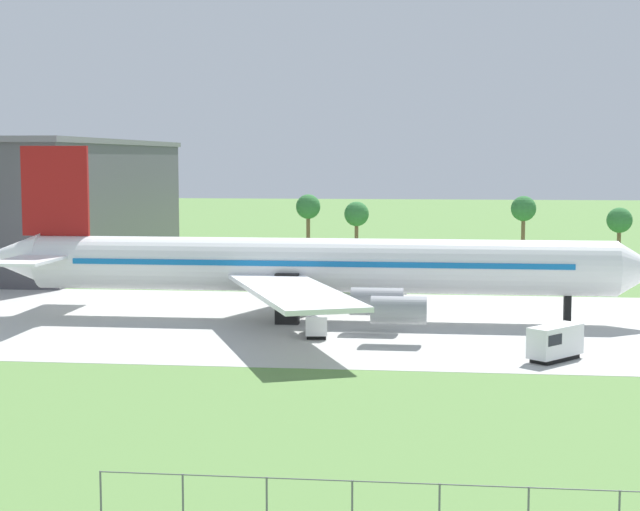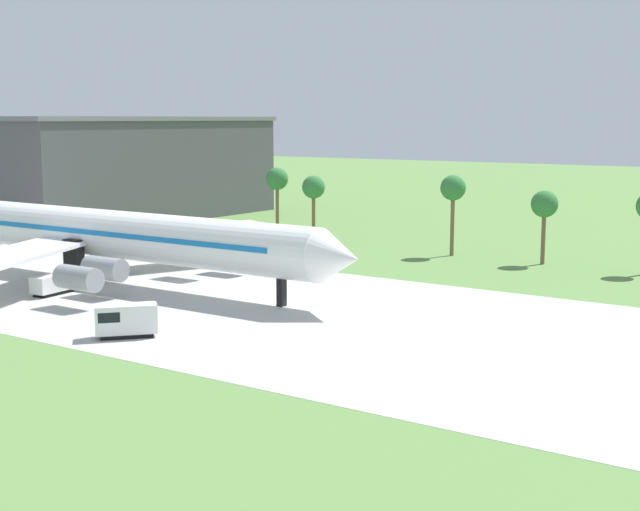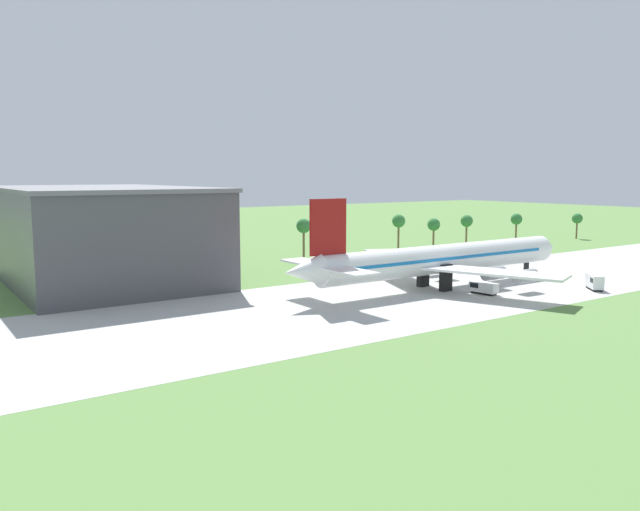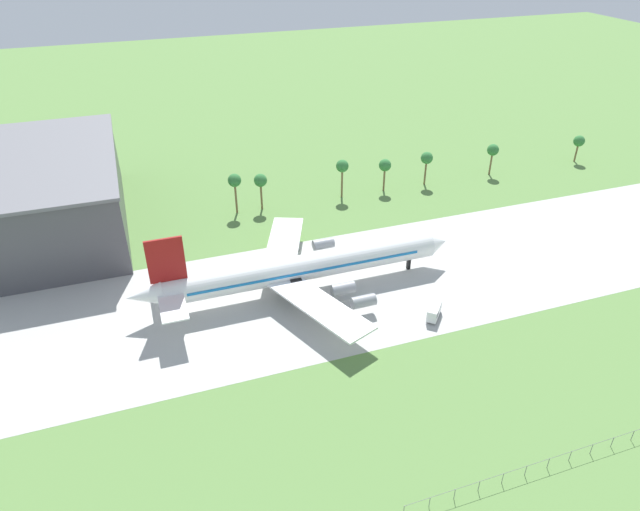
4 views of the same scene
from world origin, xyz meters
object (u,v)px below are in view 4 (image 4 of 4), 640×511
at_px(fuel_truck, 434,312).
at_px(terminal_building, 46,194).
at_px(jet_airliner, 299,268).
at_px(baggage_tug, 322,307).

relative_size(fuel_truck, terminal_building, 0.09).
distance_m(jet_airliner, terminal_building, 71.57).
relative_size(baggage_tug, terminal_building, 0.09).
xyz_separation_m(fuel_truck, terminal_building, (-75.34, 67.18, 8.25)).
xyz_separation_m(baggage_tug, fuel_truck, (21.08, -9.50, 0.38)).
height_order(jet_airliner, fuel_truck, jet_airliner).
xyz_separation_m(baggage_tug, terminal_building, (-54.26, 57.68, 8.63)).
bearing_deg(fuel_truck, baggage_tug, 155.74).
bearing_deg(jet_airliner, terminal_building, 137.08).
relative_size(jet_airliner, terminal_building, 1.17).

